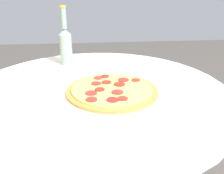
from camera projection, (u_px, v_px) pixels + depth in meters
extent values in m
cylinder|color=silver|center=(99.00, 167.00, 1.11)|extent=(0.09, 0.09, 0.72)
cylinder|color=silver|center=(96.00, 92.00, 0.96)|extent=(1.02, 1.02, 0.02)
cylinder|color=#B77F3D|center=(112.00, 91.00, 0.93)|extent=(0.34, 0.34, 0.01)
cylinder|color=#EACC60|center=(112.00, 89.00, 0.93)|extent=(0.30, 0.30, 0.01)
cylinder|color=#A72623|center=(113.00, 100.00, 0.83)|extent=(0.04, 0.04, 0.00)
cylinder|color=maroon|center=(91.00, 93.00, 0.88)|extent=(0.04, 0.04, 0.00)
cylinder|color=#A72225|center=(105.00, 76.00, 1.03)|extent=(0.03, 0.03, 0.00)
cylinder|color=maroon|center=(117.00, 92.00, 0.89)|extent=(0.04, 0.04, 0.00)
cylinder|color=#A52A1C|center=(100.00, 89.00, 0.91)|extent=(0.04, 0.04, 0.00)
cylinder|color=maroon|center=(123.00, 99.00, 0.84)|extent=(0.04, 0.04, 0.00)
cylinder|color=maroon|center=(91.00, 99.00, 0.83)|extent=(0.04, 0.04, 0.00)
cylinder|color=#A4281C|center=(106.00, 82.00, 0.97)|extent=(0.04, 0.04, 0.00)
cylinder|color=maroon|center=(98.00, 78.00, 1.02)|extent=(0.04, 0.04, 0.00)
cylinder|color=maroon|center=(123.00, 80.00, 1.00)|extent=(0.04, 0.04, 0.00)
cylinder|color=maroon|center=(96.00, 83.00, 0.96)|extent=(0.04, 0.04, 0.00)
cylinder|color=maroon|center=(136.00, 80.00, 0.99)|extent=(0.03, 0.03, 0.00)
cylinder|color=#A0281D|center=(119.00, 84.00, 0.95)|extent=(0.04, 0.04, 0.00)
cylinder|color=gray|center=(66.00, 49.00, 1.21)|extent=(0.06, 0.06, 0.15)
cone|color=gray|center=(65.00, 32.00, 1.18)|extent=(0.06, 0.06, 0.03)
cylinder|color=gray|center=(64.00, 18.00, 1.15)|extent=(0.03, 0.03, 0.10)
cylinder|color=gold|center=(63.00, 6.00, 1.13)|extent=(0.03, 0.03, 0.01)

